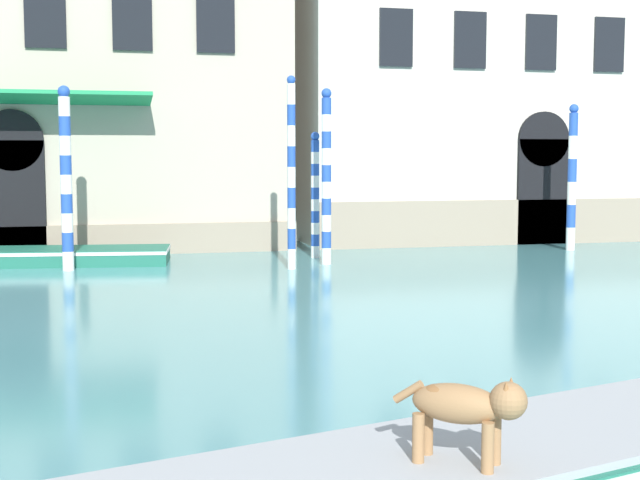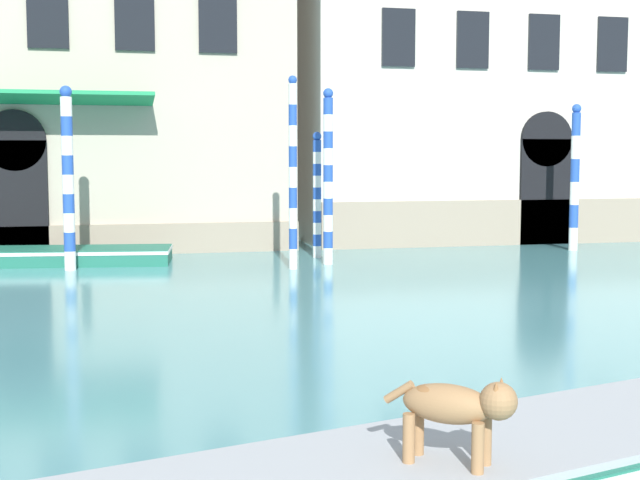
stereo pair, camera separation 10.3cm
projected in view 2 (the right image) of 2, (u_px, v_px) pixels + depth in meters
palazzo_left at (92, 8)px, 26.28m from camera, size 11.10×7.40×14.07m
dog_on_deck at (457, 406)px, 5.91m from camera, size 0.76×0.65×0.61m
boat_moored_near_palazzo at (65, 255)px, 22.13m from camera, size 5.37×2.44×0.39m
mooring_pole_0 at (328, 176)px, 21.83m from camera, size 0.25×0.25×4.32m
mooring_pole_1 at (293, 173)px, 20.90m from camera, size 0.20×0.20×4.54m
mooring_pole_2 at (68, 178)px, 20.70m from camera, size 0.28×0.28×4.29m
mooring_pole_3 at (575, 177)px, 25.11m from camera, size 0.26×0.26×4.12m
mooring_pole_4 at (317, 194)px, 23.35m from camera, size 0.23×0.23×3.30m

